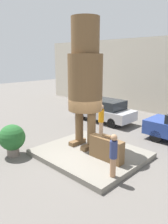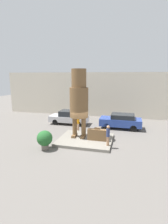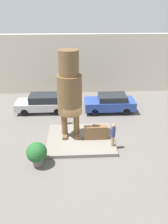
# 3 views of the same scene
# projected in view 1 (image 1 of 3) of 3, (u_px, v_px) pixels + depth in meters

# --- Properties ---
(ground_plane) EXTENTS (60.00, 60.00, 0.00)m
(ground_plane) POSITION_uv_depth(u_px,v_px,m) (90.00, 156.00, 9.87)
(ground_plane) COLOR #605B56
(pedestal) EXTENTS (4.46, 3.84, 0.22)m
(pedestal) POSITION_uv_depth(u_px,v_px,m) (90.00, 154.00, 9.84)
(pedestal) COLOR slate
(pedestal) RESTS_ON ground_plane
(statue_figure) EXTENTS (1.56, 1.56, 5.77)m
(statue_figure) POSITION_uv_depth(u_px,v_px,m) (85.00, 74.00, 9.67)
(statue_figure) COLOR brown
(statue_figure) RESTS_ON pedestal
(giant_suitcase) EXTENTS (1.54, 0.39, 1.10)m
(giant_suitcase) POSITION_uv_depth(u_px,v_px,m) (106.00, 149.00, 8.92)
(giant_suitcase) COLOR brown
(giant_suitcase) RESTS_ON pedestal
(tourist) EXTENTS (0.27, 0.27, 1.58)m
(tourist) POSITION_uv_depth(u_px,v_px,m) (113.00, 154.00, 7.54)
(tourist) COLOR #A87A56
(tourist) RESTS_ON pedestal
(parked_car_silver) EXTENTS (4.37, 1.78, 1.55)m
(parked_car_silver) POSITION_uv_depth(u_px,v_px,m) (104.00, 110.00, 15.04)
(parked_car_silver) COLOR #B7B7BC
(parked_car_silver) RESTS_ON ground_plane
(planter_pot) EXTENTS (1.16, 1.16, 1.46)m
(planter_pot) POSITION_uv_depth(u_px,v_px,m) (12.00, 138.00, 9.71)
(planter_pot) COLOR #70665B
(planter_pot) RESTS_ON ground_plane
(worker_hivis) EXTENTS (0.31, 0.31, 1.82)m
(worker_hivis) POSITION_uv_depth(u_px,v_px,m) (101.00, 119.00, 12.19)
(worker_hivis) COLOR tan
(worker_hivis) RESTS_ON ground_plane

